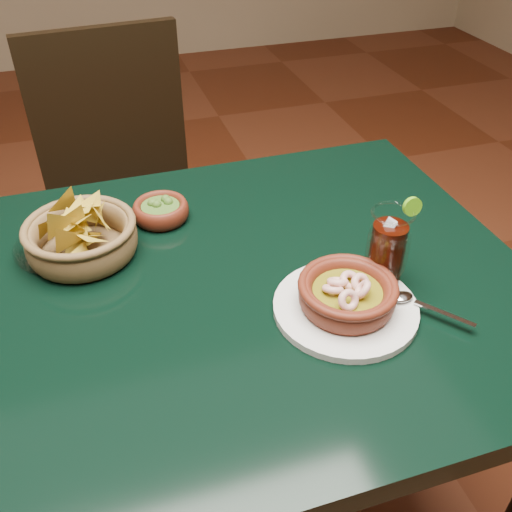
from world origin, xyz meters
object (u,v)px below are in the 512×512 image
object	(u,v)px
dining_table	(174,339)
chip_basket	(81,237)
cola_drink	(387,250)
shrimp_plate	(347,297)
dining_chair	(128,197)

from	to	relation	value
dining_table	chip_basket	size ratio (longest dim) A/B	5.38
dining_table	cola_drink	xyz separation A→B (m)	(0.34, -0.08, 0.17)
cola_drink	shrimp_plate	bearing A→B (deg)	-153.51
chip_basket	dining_chair	bearing A→B (deg)	77.95
dining_table	chip_basket	bearing A→B (deg)	127.91
shrimp_plate	dining_chair	bearing A→B (deg)	106.90
dining_chair	chip_basket	world-z (taller)	dining_chair
dining_table	chip_basket	distance (m)	0.24
dining_table	dining_chair	distance (m)	0.72
dining_chair	shrimp_plate	xyz separation A→B (m)	(0.25, -0.83, 0.26)
dining_table	dining_chair	xyz separation A→B (m)	(0.00, 0.71, -0.13)
dining_chair	chip_basket	bearing A→B (deg)	-102.05
dining_chair	cola_drink	distance (m)	0.91
shrimp_plate	cola_drink	world-z (taller)	cola_drink
chip_basket	cola_drink	bearing A→B (deg)	-26.80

